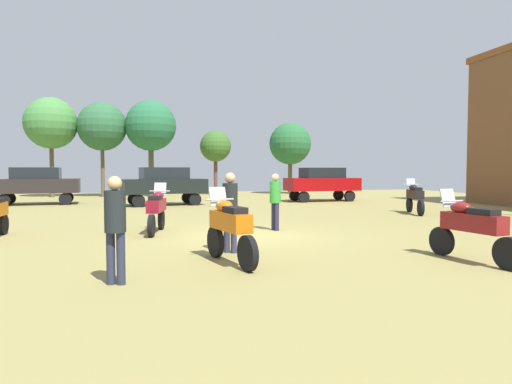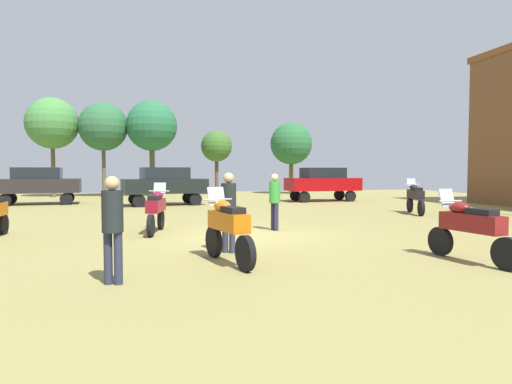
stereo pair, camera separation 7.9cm
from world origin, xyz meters
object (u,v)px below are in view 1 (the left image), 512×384
Objects in this scene: person_2 at (275,197)px; tree_6 at (102,127)px; person_1 at (230,206)px; tree_5 at (290,144)px; motorcycle_5 at (472,227)px; car_1 at (37,183)px; motorcycle_3 at (157,209)px; car_3 at (164,183)px; motorcycle_4 at (415,197)px; car_2 at (322,182)px; tree_1 at (51,123)px; tree_4 at (151,126)px; motorcycle_7 at (230,227)px; person_3 at (115,221)px; tree_2 at (216,147)px.

tree_6 reaches higher than person_2.
person_1 is 25.30m from tree_5.
motorcycle_5 is 0.50× the size of car_1.
motorcycle_3 is 10.56m from car_3.
car_3 is at bearing 126.23° from person_1.
car_2 reaches higher than motorcycle_4.
person_2 is at bearing -62.02° from tree_1.
tree_1 is at bearing 175.23° from tree_4.
person_2 is 0.27× the size of tree_6.
person_1 is 0.27× the size of tree_1.
person_1 is (-9.14, -7.05, 0.32)m from motorcycle_4.
motorcycle_3 is 13.97m from car_1.
car_3 is at bearing -65.13° from tree_6.
motorcycle_3 is 19.87m from tree_6.
motorcycle_3 is at bearing -145.69° from motorcycle_4.
motorcycle_7 is 25.78m from tree_1.
car_3 is at bearing -50.28° from tree_1.
tree_1 is (-0.62, 6.81, 3.85)m from car_1.
person_2 is at bearing -109.15° from person_3.
person_3 is 0.26× the size of tree_4.
person_3 is 0.32× the size of tree_5.
car_2 is 2.52× the size of person_2.
car_3 is 0.70× the size of tree_6.
person_3 is at bearing -168.95° from car_1.
motorcycle_3 is 1.26× the size of person_3.
motorcycle_4 is 17.95m from tree_2.
motorcycle_3 is 0.34× the size of tree_6.
motorcycle_3 is at bearing -159.19° from car_1.
tree_1 reaches higher than person_1.
person_3 is at bearing 164.67° from car_3.
motorcycle_7 is 1.23× the size of person_2.
person_1 reaches higher than person_3.
car_1 is 19.26m from person_3.
tree_6 reaches higher than car_1.
motorcycle_5 is 1.26× the size of person_3.
tree_1 is 11.43m from tree_2.
motorcycle_3 is at bearing 145.38° from person_1.
motorcycle_5 is 0.51× the size of car_2.
car_2 and car_3 have the same top height.
tree_1 is (-13.00, 25.01, 4.30)m from motorcycle_5.
car_3 is (-5.71, 16.23, 0.45)m from motorcycle_5.
person_3 is at bearing -91.07° from tree_4.
car_1 is 9.43m from tree_4.
motorcycle_7 is 2.42m from person_3.
tree_2 is at bearing 68.01° from motorcycle_7.
tree_4 is (-4.72, -1.26, 1.31)m from tree_2.
car_1 reaches higher than person_3.
car_2 is at bearing 60.59° from motorcycle_3.
tree_5 is (-0.38, 16.52, 3.16)m from motorcycle_4.
car_3 is 2.61× the size of person_2.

